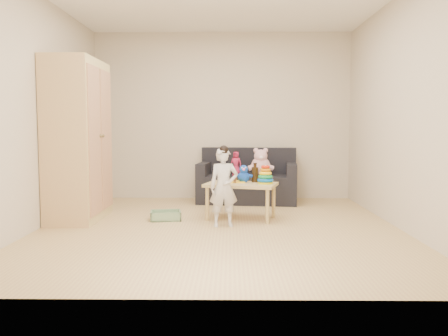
{
  "coord_description": "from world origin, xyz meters",
  "views": [
    {
      "loc": [
        0.12,
        -5.25,
        1.12
      ],
      "look_at": [
        0.05,
        0.25,
        0.65
      ],
      "focal_mm": 38.0,
      "sensor_mm": 36.0,
      "label": 1
    }
  ],
  "objects_px": {
    "wardrobe": "(78,140)",
    "toddler": "(224,188)",
    "sofa": "(247,189)",
    "play_table": "(241,201)"
  },
  "relations": [
    {
      "from": "wardrobe",
      "to": "toddler",
      "type": "bearing_deg",
      "value": -13.02
    },
    {
      "from": "wardrobe",
      "to": "sofa",
      "type": "relative_size",
      "value": 1.32
    },
    {
      "from": "wardrobe",
      "to": "sofa",
      "type": "xyz_separation_m",
      "value": [
        2.1,
        1.35,
        -0.76
      ]
    },
    {
      "from": "wardrobe",
      "to": "toddler",
      "type": "relative_size",
      "value": 2.22
    },
    {
      "from": "wardrobe",
      "to": "toddler",
      "type": "xyz_separation_m",
      "value": [
        1.77,
        -0.41,
        -0.53
      ]
    },
    {
      "from": "sofa",
      "to": "play_table",
      "type": "height_order",
      "value": "play_table"
    },
    {
      "from": "wardrobe",
      "to": "toddler",
      "type": "distance_m",
      "value": 1.89
    },
    {
      "from": "sofa",
      "to": "wardrobe",
      "type": "bearing_deg",
      "value": -141.09
    },
    {
      "from": "play_table",
      "to": "sofa",
      "type": "bearing_deg",
      "value": 84.6
    },
    {
      "from": "toddler",
      "to": "play_table",
      "type": "bearing_deg",
      "value": 56.73
    }
  ]
}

